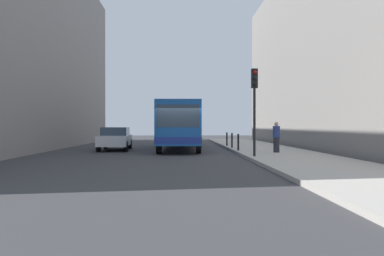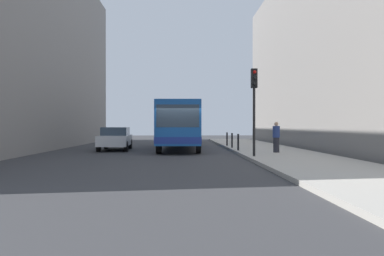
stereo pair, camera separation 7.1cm
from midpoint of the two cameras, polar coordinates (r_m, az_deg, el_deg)
ground_plane at (r=20.06m, az=-1.98°, el=-4.16°), size 80.00×80.00×0.00m
sidewalk at (r=20.75m, az=13.14°, el=-3.81°), size 4.40×40.00×0.15m
building_left at (r=27.20m, az=-27.55°, el=11.97°), size 7.00×32.00×14.15m
building_right at (r=27.07m, az=23.72°, el=11.25°), size 7.00×32.00×13.42m
bus at (r=24.92m, az=-1.75°, el=0.69°), size 2.77×11.08×3.00m
car_beside_bus at (r=24.31m, az=-11.71°, el=-1.53°), size 2.04×4.48×1.48m
car_behind_bus at (r=34.96m, az=-0.77°, el=-0.95°), size 2.12×4.52×1.48m
traffic_light at (r=17.49m, az=9.75°, el=5.03°), size 0.28×0.33×4.10m
bollard_near at (r=21.47m, az=7.29°, el=-2.19°), size 0.11×0.11×0.95m
bollard_mid at (r=24.01m, az=6.32°, el=-1.92°), size 0.11×0.11×0.95m
bollard_far at (r=26.55m, az=5.54°, el=-1.71°), size 0.11×0.11×0.95m
pedestrian_near_signal at (r=20.14m, az=13.06°, el=-1.41°), size 0.38×0.38×1.63m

